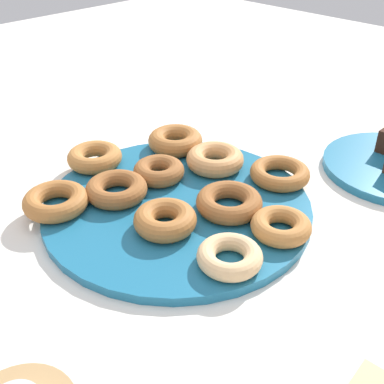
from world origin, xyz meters
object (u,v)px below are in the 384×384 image
object	(u,v)px
donut_8	(215,159)
donut_5	(116,189)
donut_plate	(177,205)
donut_3	(175,140)
donut_7	(95,157)
donut_10	(165,220)
donut_2	(56,201)
donut_4	(230,257)
donut_1	(280,173)
donut_6	(159,171)
donut_0	(229,202)
donut_9	(281,226)

from	to	relation	value
donut_8	donut_5	bearing A→B (deg)	-14.48
donut_plate	donut_8	size ratio (longest dim) A/B	4.16
donut_3	donut_7	xyz separation A→B (m)	(0.13, -0.05, -0.00)
donut_plate	donut_3	size ratio (longest dim) A/B	4.12
donut_plate	donut_10	bearing A→B (deg)	32.54
donut_2	donut_7	bearing A→B (deg)	-149.57
donut_8	donut_10	world-z (taller)	donut_8
donut_4	donut_1	bearing A→B (deg)	-159.81
donut_8	donut_1	bearing A→B (deg)	113.25
donut_2	donut_5	bearing A→B (deg)	155.87
donut_6	donut_8	size ratio (longest dim) A/B	0.86
donut_0	donut_1	distance (m)	0.12
donut_4	donut_7	xyz separation A→B (m)	(-0.03, -0.31, 0.00)
donut_3	donut_6	world-z (taller)	donut_3
donut_1	donut_4	size ratio (longest dim) A/B	1.15
donut_0	donut_3	bearing A→B (deg)	-111.79
donut_6	donut_1	bearing A→B (deg)	133.43
donut_0	donut_2	size ratio (longest dim) A/B	1.02
donut_10	donut_9	bearing A→B (deg)	130.68
donut_4	donut_5	xyz separation A→B (m)	(0.00, -0.21, 0.00)
donut_3	donut_8	world-z (taller)	same
donut_2	donut_3	xyz separation A→B (m)	(-0.24, -0.01, 0.00)
donut_5	donut_9	xyz separation A→B (m)	(-0.10, 0.22, -0.00)
donut_1	donut_8	size ratio (longest dim) A/B	1.00
donut_2	donut_1	bearing A→B (deg)	148.51
donut_9	donut_6	bearing A→B (deg)	-85.16
donut_0	donut_6	xyz separation A→B (m)	(0.01, -0.13, 0.00)
donut_1	donut_4	xyz separation A→B (m)	(0.20, 0.07, -0.00)
donut_4	donut_8	size ratio (longest dim) A/B	0.86
donut_4	donut_10	bearing A→B (deg)	-86.46
donut_plate	donut_9	distance (m)	0.16
donut_5	donut_7	distance (m)	0.11
donut_9	donut_10	world-z (taller)	donut_10
donut_2	donut_9	world-z (taller)	donut_2
donut_6	donut_plate	bearing A→B (deg)	69.30
donut_2	donut_8	bearing A→B (deg)	162.27
donut_0	donut_4	xyz separation A→B (m)	(0.08, 0.07, -0.00)
donut_4	donut_9	distance (m)	0.09
donut_5	donut_6	bearing A→B (deg)	176.86
donut_1	donut_2	bearing A→B (deg)	-31.49
donut_1	donut_8	world-z (taller)	donut_8
donut_8	donut_9	distance (m)	0.19
donut_1	donut_8	bearing A→B (deg)	-66.75
donut_2	donut_4	distance (m)	0.26
donut_3	donut_9	bearing A→B (deg)	75.87
donut_5	donut_8	distance (m)	0.17
donut_plate	donut_8	distance (m)	0.12
donut_8	donut_7	bearing A→B (deg)	-47.84
donut_2	donut_3	world-z (taller)	donut_3
donut_plate	donut_4	size ratio (longest dim) A/B	4.82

